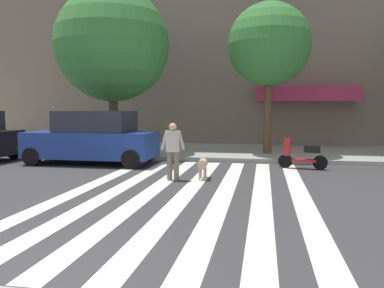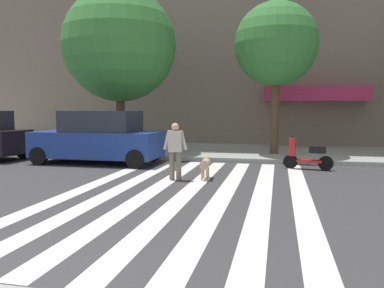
# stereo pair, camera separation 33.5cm
# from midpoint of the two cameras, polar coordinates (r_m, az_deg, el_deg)

# --- Properties ---
(ground_plane) EXTENTS (160.00, 160.00, 0.00)m
(ground_plane) POSITION_cam_midpoint_polar(r_m,az_deg,el_deg) (9.87, -8.04, -6.83)
(ground_plane) COLOR #353538
(sidewalk_far) EXTENTS (80.00, 6.00, 0.15)m
(sidewalk_far) POSITION_cam_midpoint_polar(r_m,az_deg,el_deg) (18.11, 0.61, -1.00)
(sidewalk_far) COLOR #959B92
(sidewalk_far) RESTS_ON ground_plane
(crosswalk_stripes) EXTENTS (5.85, 10.57, 0.01)m
(crosswalk_stripes) POSITION_cam_midpoint_polar(r_m,az_deg,el_deg) (9.58, -1.72, -7.12)
(crosswalk_stripes) COLOR silver
(crosswalk_stripes) RESTS_ON ground_plane
(parked_car_behind_first) EXTENTS (4.71, 2.02, 1.96)m
(parked_car_behind_first) POSITION_cam_midpoint_polar(r_m,az_deg,el_deg) (14.83, -15.03, 0.80)
(parked_car_behind_first) COLOR navy
(parked_car_behind_first) RESTS_ON ground_plane
(parked_scooter) EXTENTS (1.63, 0.59, 1.11)m
(parked_scooter) POSITION_cam_midpoint_polar(r_m,az_deg,el_deg) (13.68, 15.22, -1.54)
(parked_scooter) COLOR black
(parked_scooter) RESTS_ON ground_plane
(street_tree_nearest) EXTENTS (4.89, 4.89, 7.07)m
(street_tree_nearest) POSITION_cam_midpoint_polar(r_m,az_deg,el_deg) (17.62, -12.15, 14.00)
(street_tree_nearest) COLOR #4C3823
(street_tree_nearest) RESTS_ON sidewalk_far
(street_tree_middle) EXTENTS (3.44, 3.44, 6.25)m
(street_tree_middle) POSITION_cam_midpoint_polar(r_m,az_deg,el_deg) (16.88, 10.66, 14.05)
(street_tree_middle) COLOR #4C3823
(street_tree_middle) RESTS_ON sidewalk_far
(pedestrian_dog_walker) EXTENTS (0.71, 0.27, 1.64)m
(pedestrian_dog_walker) POSITION_cam_midpoint_polar(r_m,az_deg,el_deg) (11.11, -3.68, -0.60)
(pedestrian_dog_walker) COLOR #6B6051
(pedestrian_dog_walker) RESTS_ON ground_plane
(dog_on_leash) EXTENTS (0.30, 0.97, 0.65)m
(dog_on_leash) POSITION_cam_midpoint_polar(r_m,az_deg,el_deg) (11.34, 0.75, -2.92)
(dog_on_leash) COLOR tan
(dog_on_leash) RESTS_ON ground_plane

